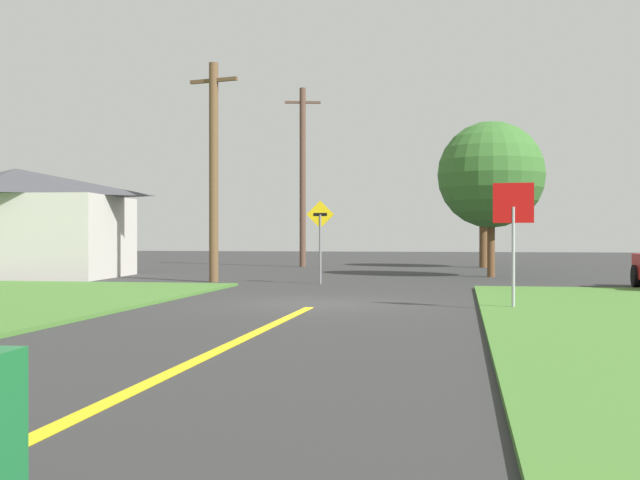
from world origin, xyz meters
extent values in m
plane|color=#313131|center=(0.00, 0.00, 0.00)|extent=(120.00, 120.00, 0.00)
cube|color=yellow|center=(0.00, -8.00, 0.01)|extent=(0.20, 14.00, 0.01)
cylinder|color=#9EA0A8|center=(4.33, -0.92, 1.09)|extent=(0.07, 0.07, 2.17)
cube|color=red|center=(4.33, -0.92, 2.26)|extent=(0.84, 0.10, 0.84)
cylinder|color=black|center=(8.52, 7.53, 0.34)|extent=(0.23, 0.68, 0.68)
cylinder|color=brown|center=(-5.00, 7.78, 3.71)|extent=(0.31, 0.31, 7.42)
cube|color=brown|center=(-5.00, 7.78, 6.83)|extent=(1.78, 0.51, 0.12)
cylinder|color=brown|center=(-4.63, 21.17, 4.51)|extent=(0.31, 0.31, 9.03)
cube|color=brown|center=(-4.63, 21.17, 8.31)|extent=(1.78, 0.52, 0.12)
cylinder|color=slate|center=(-1.25, 7.34, 1.13)|extent=(0.08, 0.08, 2.26)
cube|color=yellow|center=(-1.25, 7.34, 2.26)|extent=(0.91, 0.07, 0.91)
cube|color=black|center=(-1.25, 7.34, 2.26)|extent=(0.45, 0.06, 0.10)
cylinder|color=brown|center=(4.37, 12.81, 1.14)|extent=(0.29, 0.29, 2.28)
sphere|color=#346829|center=(4.37, 12.81, 3.90)|extent=(4.05, 4.05, 4.05)
cylinder|color=brown|center=(4.34, 21.84, 1.32)|extent=(0.40, 0.40, 2.63)
sphere|color=#248823|center=(4.34, 21.84, 4.27)|extent=(4.08, 4.08, 4.08)
cube|color=beige|center=(-13.35, 9.51, 1.53)|extent=(8.13, 5.98, 3.06)
pyramid|color=#3F3F44|center=(-13.35, 9.51, 3.59)|extent=(8.13, 5.98, 1.06)
camera|label=1|loc=(3.26, -17.89, 1.57)|focal=44.34mm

